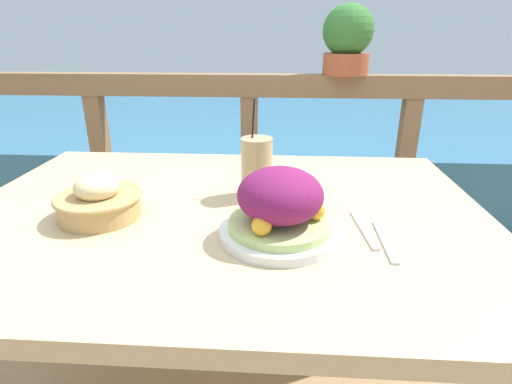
% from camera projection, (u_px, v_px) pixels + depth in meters
% --- Properties ---
extents(patio_table, '(1.29, 0.93, 0.76)m').
position_uv_depth(patio_table, '(224.00, 240.00, 1.02)').
color(patio_table, tan).
rests_on(patio_table, ground_plane).
extents(railing_fence, '(2.80, 0.08, 1.00)m').
position_uv_depth(railing_fence, '(250.00, 146.00, 1.77)').
color(railing_fence, brown).
rests_on(railing_fence, ground_plane).
extents(sea_backdrop, '(12.00, 4.00, 0.48)m').
position_uv_depth(sea_backdrop, '(268.00, 125.00, 4.26)').
color(sea_backdrop, teal).
rests_on(sea_backdrop, ground_plane).
extents(salad_plate, '(0.25, 0.25, 0.15)m').
position_uv_depth(salad_plate, '(280.00, 208.00, 0.83)').
color(salad_plate, silver).
rests_on(salad_plate, patio_table).
extents(drink_glass, '(0.08, 0.08, 0.25)m').
position_uv_depth(drink_glass, '(257.00, 168.00, 1.03)').
color(drink_glass, tan).
rests_on(drink_glass, patio_table).
extents(bread_basket, '(0.20, 0.20, 0.11)m').
position_uv_depth(bread_basket, '(99.00, 201.00, 0.92)').
color(bread_basket, tan).
rests_on(bread_basket, patio_table).
extents(potted_plant, '(0.20, 0.20, 0.27)m').
position_uv_depth(potted_plant, '(347.00, 39.00, 1.58)').
color(potted_plant, '#A34C2D').
rests_on(potted_plant, railing_fence).
extents(fork, '(0.03, 0.18, 0.00)m').
position_uv_depth(fork, '(364.00, 229.00, 0.88)').
color(fork, silver).
rests_on(fork, patio_table).
extents(knife, '(0.02, 0.18, 0.00)m').
position_uv_depth(knife, '(385.00, 241.00, 0.83)').
color(knife, silver).
rests_on(knife, patio_table).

